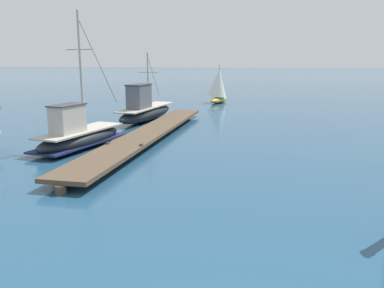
{
  "coord_description": "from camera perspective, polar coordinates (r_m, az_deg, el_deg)",
  "views": [
    {
      "loc": [
        0.27,
        -4.1,
        4.22
      ],
      "look_at": [
        -2.64,
        8.65,
        1.4
      ],
      "focal_mm": 36.77,
      "sensor_mm": 36.0,
      "label": 1
    }
  ],
  "objects": [
    {
      "name": "fishing_boat_1",
      "position": [
        27.69,
        -6.82,
        4.94
      ],
      "size": [
        2.34,
        7.68,
        4.68
      ],
      "color": "black",
      "rests_on": "ground"
    },
    {
      "name": "distant_sailboat",
      "position": [
        39.02,
        3.82,
        8.34
      ],
      "size": [
        2.42,
        3.9,
        3.66
      ],
      "color": "gold",
      "rests_on": "ground"
    },
    {
      "name": "floating_dock",
      "position": [
        21.33,
        -6.15,
        1.69
      ],
      "size": [
        2.03,
        18.59,
        0.53
      ],
      "color": "brown",
      "rests_on": "ground"
    },
    {
      "name": "fishing_boat_0",
      "position": [
        19.8,
        -16.09,
        1.28
      ],
      "size": [
        2.67,
        6.18,
        6.47
      ],
      "color": "black",
      "rests_on": "ground"
    }
  ]
}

